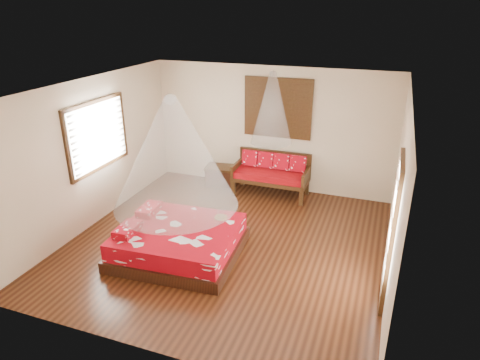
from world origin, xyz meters
name	(u,v)px	position (x,y,z in m)	size (l,w,h in m)	color
room	(226,171)	(0.00, 0.00, 1.40)	(5.54, 5.54, 2.84)	black
bed	(178,241)	(-0.66, -0.62, 0.25)	(2.14, 1.96, 0.63)	black
daybed	(272,172)	(0.14, 2.38, 0.52)	(1.67, 0.74, 0.94)	black
storage_chest	(220,175)	(-1.14, 2.45, 0.23)	(0.72, 0.57, 0.46)	black
shutter_panel	(278,108)	(0.14, 2.72, 1.90)	(1.52, 0.06, 1.32)	black
window_left	(98,135)	(-2.71, 0.20, 1.70)	(0.10, 1.74, 1.34)	black
glazed_door	(391,232)	(2.72, -0.60, 1.07)	(0.08, 1.02, 2.16)	black
wine_tray	(221,216)	(-0.11, -0.02, 0.55)	(0.23, 0.23, 0.19)	brown
mosquito_net_main	(174,153)	(-0.65, -0.61, 1.85)	(2.03, 2.03, 1.80)	white
mosquito_net_daybed	(272,108)	(0.14, 2.25, 2.00)	(0.88, 0.88, 1.50)	white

